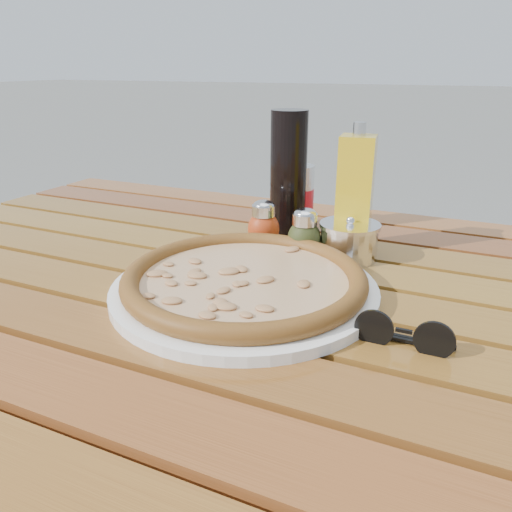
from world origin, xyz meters
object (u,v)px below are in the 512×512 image
at_px(dark_bottle, 288,173).
at_px(olive_oil_cruet, 355,194).
at_px(table, 251,326).
at_px(oregano_shaker, 304,234).
at_px(plate, 245,289).
at_px(sunglasses, 404,335).
at_px(parmesan_tin, 349,241).
at_px(pepper_shaker, 264,225).
at_px(soda_can, 296,198).
at_px(pizza, 244,278).

distance_m(dark_bottle, olive_oil_cruet, 0.15).
xyz_separation_m(table, oregano_shaker, (0.04, 0.12, 0.11)).
bearing_deg(plate, sunglasses, -13.40).
bearing_deg(table, parmesan_tin, 53.24).
xyz_separation_m(plate, sunglasses, (0.22, -0.05, 0.01)).
height_order(pepper_shaker, parmesan_tin, pepper_shaker).
xyz_separation_m(pepper_shaker, oregano_shaker, (0.08, -0.02, 0.00)).
relative_size(plate, pepper_shaker, 4.39).
bearing_deg(table, soda_can, 96.00).
xyz_separation_m(parmesan_tin, sunglasses, (0.12, -0.24, -0.01)).
height_order(pizza, olive_oil_cruet, olive_oil_cruet).
bearing_deg(plate, oregano_shaker, 81.44).
xyz_separation_m(plate, parmesan_tin, (0.09, 0.19, 0.02)).
relative_size(oregano_shaker, parmesan_tin, 0.84).
height_order(olive_oil_cruet, sunglasses, olive_oil_cruet).
bearing_deg(parmesan_tin, olive_oil_cruet, 97.79).
xyz_separation_m(table, plate, (0.01, -0.05, 0.08)).
xyz_separation_m(table, sunglasses, (0.23, -0.10, 0.09)).
height_order(table, pizza, pizza).
xyz_separation_m(dark_bottle, olive_oil_cruet, (0.14, -0.05, -0.01)).
height_order(table, oregano_shaker, oregano_shaker).
bearing_deg(parmesan_tin, soda_can, 138.90).
distance_m(olive_oil_cruet, parmesan_tin, 0.08).
bearing_deg(sunglasses, parmesan_tin, 117.13).
distance_m(pizza, oregano_shaker, 0.17).
bearing_deg(sunglasses, plate, 166.41).
xyz_separation_m(pizza, pepper_shaker, (-0.05, 0.19, 0.02)).
relative_size(table, soda_can, 11.67).
bearing_deg(sunglasses, pizza, 166.41).
bearing_deg(plate, olive_oil_cruet, 68.89).
distance_m(plate, olive_oil_cruet, 0.26).
height_order(dark_bottle, soda_can, dark_bottle).
bearing_deg(pepper_shaker, oregano_shaker, -13.23).
height_order(plate, olive_oil_cruet, olive_oil_cruet).
relative_size(oregano_shaker, sunglasses, 0.75).
bearing_deg(sunglasses, dark_bottle, 128.36).
bearing_deg(soda_can, plate, -82.49).
distance_m(pizza, parmesan_tin, 0.21).
bearing_deg(table, olive_oil_cruet, 60.98).
xyz_separation_m(pizza, olive_oil_cruet, (0.09, 0.23, 0.07)).
relative_size(pepper_shaker, sunglasses, 0.75).
relative_size(plate, olive_oil_cruet, 1.71).
distance_m(parmesan_tin, sunglasses, 0.27).
height_order(dark_bottle, olive_oil_cruet, dark_bottle).
relative_size(dark_bottle, sunglasses, 2.00).
relative_size(pepper_shaker, parmesan_tin, 0.84).
distance_m(pepper_shaker, soda_can, 0.12).
height_order(plate, sunglasses, sunglasses).
bearing_deg(olive_oil_cruet, soda_can, 149.01).
bearing_deg(pepper_shaker, dark_bottle, 85.29).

